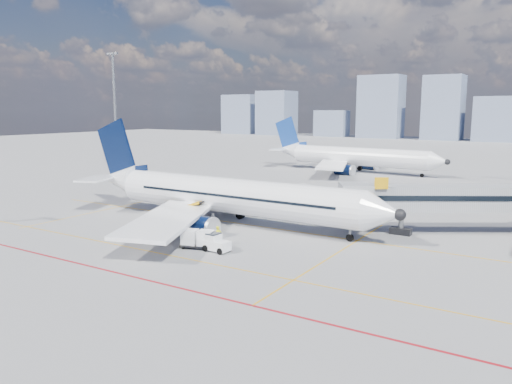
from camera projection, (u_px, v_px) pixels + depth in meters
ground at (199, 239)px, 51.08m from camera, size 420.00×420.00×0.00m
apron_markings at (169, 247)px, 48.10m from camera, size 90.00×35.12×0.01m
jet_bridge at (475, 200)px, 52.41m from camera, size 23.55×15.78×6.30m
floodlight_mast_nw at (115, 107)px, 110.98m from camera, size 3.20×0.61×25.45m
distant_skyline at (460, 113)px, 212.75m from camera, size 251.75×15.93×29.43m
main_aircraft at (222, 195)px, 58.15m from camera, size 42.34×36.89×12.34m
second_aircraft at (352, 157)px, 105.95m from camera, size 40.03×34.84×11.70m
baggage_tug at (216, 243)px, 46.52m from camera, size 2.55×1.67×1.70m
cargo_dolly at (198, 238)px, 47.48m from camera, size 3.53×2.32×1.78m
belt_loader at (172, 216)px, 58.72m from camera, size 7.01×2.45×2.82m
ramp_worker at (218, 236)px, 48.54m from camera, size 0.73×0.83×1.92m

